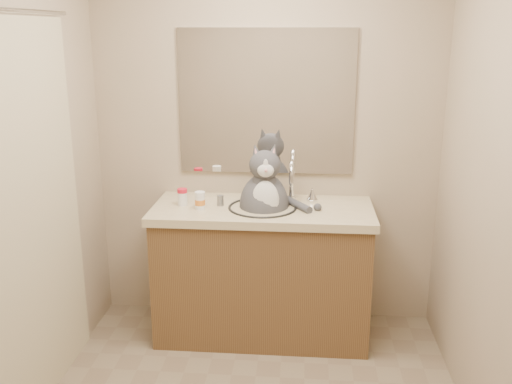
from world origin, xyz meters
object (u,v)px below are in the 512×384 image
pill_bottle_redcap (182,197)px  grey_canister (220,200)px  pill_bottle_orange (200,201)px  cat (265,201)px

pill_bottle_redcap → grey_canister: (0.23, 0.01, -0.02)m
pill_bottle_orange → grey_canister: pill_bottle_orange is taller
grey_canister → cat: bearing=0.3°
cat → pill_bottle_redcap: size_ratio=5.78×
cat → grey_canister: (-0.27, -0.00, -0.00)m
pill_bottle_redcap → pill_bottle_orange: bearing=-28.5°
cat → pill_bottle_orange: 0.39m
pill_bottle_redcap → pill_bottle_orange: size_ratio=0.98×
cat → pill_bottle_orange: cat is taller
cat → grey_canister: bearing=172.4°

